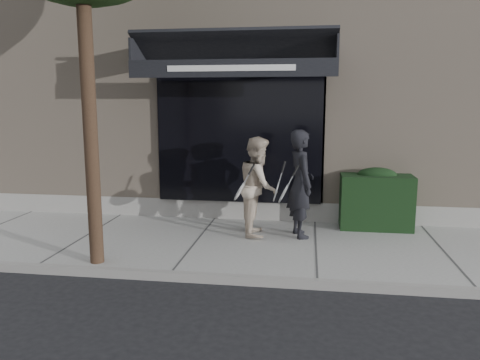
# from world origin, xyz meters

# --- Properties ---
(ground) EXTENTS (80.00, 80.00, 0.00)m
(ground) POSITION_xyz_m (0.00, 0.00, 0.00)
(ground) COLOR black
(ground) RESTS_ON ground
(sidewalk) EXTENTS (20.00, 3.00, 0.12)m
(sidewalk) POSITION_xyz_m (0.00, 0.00, 0.06)
(sidewalk) COLOR gray
(sidewalk) RESTS_ON ground
(curb) EXTENTS (20.00, 0.10, 0.14)m
(curb) POSITION_xyz_m (0.00, -1.55, 0.07)
(curb) COLOR gray
(curb) RESTS_ON ground
(building_facade) EXTENTS (14.30, 8.04, 5.64)m
(building_facade) POSITION_xyz_m (-0.01, 4.96, 2.74)
(building_facade) COLOR tan
(building_facade) RESTS_ON ground
(hedge) EXTENTS (1.30, 0.70, 1.14)m
(hedge) POSITION_xyz_m (1.10, 1.25, 0.66)
(hedge) COLOR black
(hedge) RESTS_ON sidewalk
(pedestrian_front) EXTENTS (0.81, 0.88, 1.87)m
(pedestrian_front) POSITION_xyz_m (-0.28, 0.49, 1.05)
(pedestrian_front) COLOR black
(pedestrian_front) RESTS_ON sidewalk
(pedestrian_back) EXTENTS (0.74, 0.97, 1.74)m
(pedestrian_back) POSITION_xyz_m (-1.01, 0.50, 0.99)
(pedestrian_back) COLOR beige
(pedestrian_back) RESTS_ON sidewalk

